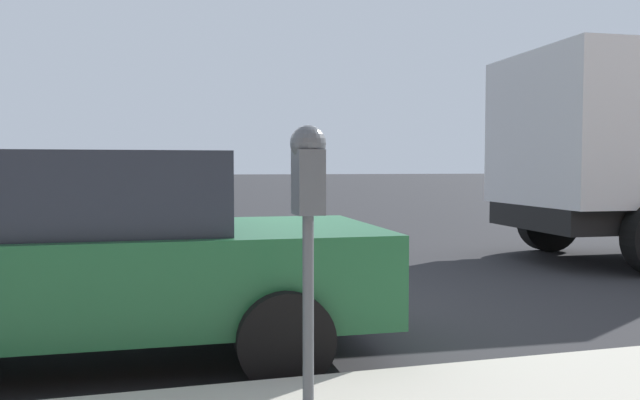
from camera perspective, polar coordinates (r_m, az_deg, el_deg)
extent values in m
plane|color=#2B2B2D|center=(6.02, -7.65, -10.75)|extent=(220.00, 220.00, 0.00)
cylinder|color=#4C5156|center=(3.35, -1.09, -10.01)|extent=(0.06, 0.06, 1.01)
cube|color=#4C5156|center=(3.26, -1.10, 1.64)|extent=(0.20, 0.14, 0.34)
sphere|color=#4C5156|center=(3.27, -1.10, 5.21)|extent=(0.19, 0.19, 0.19)
cube|color=gold|center=(3.37, -1.54, 0.96)|extent=(0.01, 0.11, 0.12)
cube|color=black|center=(3.37, -1.54, 2.99)|extent=(0.01, 0.10, 0.08)
cube|color=#1E5B33|center=(4.93, -21.25, -6.35)|extent=(1.96, 4.52, 0.65)
cube|color=#232833|center=(4.90, -23.45, 0.72)|extent=(1.67, 2.55, 0.57)
cylinder|color=black|center=(5.87, -6.29, -7.91)|extent=(0.24, 0.65, 0.64)
cylinder|color=black|center=(4.13, -3.21, -12.62)|extent=(0.24, 0.65, 0.64)
cube|color=silver|center=(10.24, 24.20, 5.87)|extent=(2.68, 2.51, 2.23)
cylinder|color=black|center=(11.32, 20.15, -1.76)|extent=(0.35, 1.05, 1.04)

